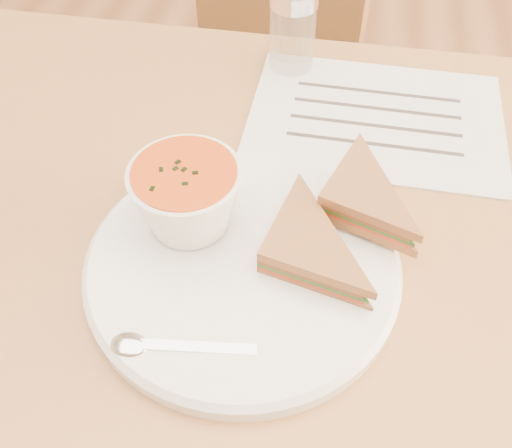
% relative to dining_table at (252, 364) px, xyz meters
% --- Properties ---
extents(floor, '(5.00, 6.00, 0.01)m').
position_rel_dining_table_xyz_m(floor, '(0.00, 0.00, -0.38)').
color(floor, brown).
rests_on(floor, ground).
extents(dining_table, '(1.00, 0.70, 0.75)m').
position_rel_dining_table_xyz_m(dining_table, '(0.00, 0.00, 0.00)').
color(dining_table, '#9E5F31').
rests_on(dining_table, floor).
extents(chair_far, '(0.50, 0.50, 0.89)m').
position_rel_dining_table_xyz_m(chair_far, '(-0.13, 0.54, 0.07)').
color(chair_far, brown).
rests_on(chair_far, floor).
extents(plate, '(0.40, 0.40, 0.02)m').
position_rel_dining_table_xyz_m(plate, '(0.01, -0.08, 0.38)').
color(plate, white).
rests_on(plate, dining_table).
extents(soup_bowl, '(0.13, 0.13, 0.08)m').
position_rel_dining_table_xyz_m(soup_bowl, '(-0.05, -0.05, 0.43)').
color(soup_bowl, white).
rests_on(soup_bowl, plate).
extents(sandwich_half_a, '(0.14, 0.14, 0.03)m').
position_rel_dining_table_xyz_m(sandwich_half_a, '(0.03, -0.10, 0.41)').
color(sandwich_half_a, '#B2713E').
rests_on(sandwich_half_a, plate).
extents(sandwich_half_b, '(0.14, 0.14, 0.03)m').
position_rel_dining_table_xyz_m(sandwich_half_b, '(0.07, -0.03, 0.42)').
color(sandwich_half_b, '#B2713E').
rests_on(sandwich_half_b, plate).
extents(spoon, '(0.17, 0.06, 0.01)m').
position_rel_dining_table_xyz_m(spoon, '(-0.02, -0.19, 0.40)').
color(spoon, silver).
rests_on(spoon, plate).
extents(paper_menu, '(0.32, 0.24, 0.00)m').
position_rel_dining_table_xyz_m(paper_menu, '(0.13, 0.18, 0.38)').
color(paper_menu, white).
rests_on(paper_menu, dining_table).
extents(condiment_shaker, '(0.07, 0.07, 0.11)m').
position_rel_dining_table_xyz_m(condiment_shaker, '(0.01, 0.27, 0.43)').
color(condiment_shaker, silver).
rests_on(condiment_shaker, dining_table).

